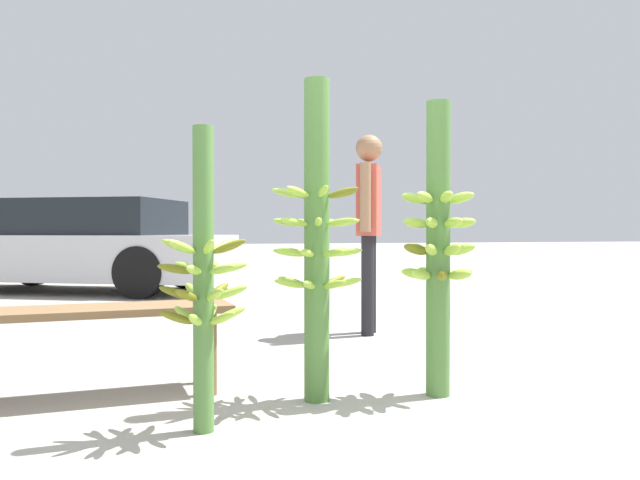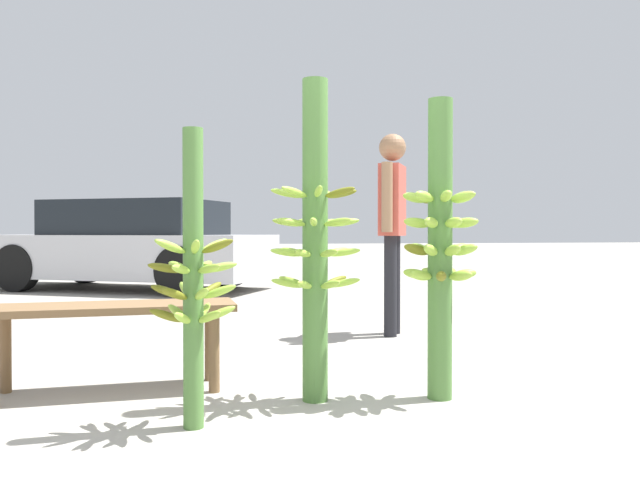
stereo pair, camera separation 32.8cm
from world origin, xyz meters
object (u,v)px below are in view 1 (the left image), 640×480
vendor_person (369,213)px  market_bench (102,321)px  parked_car (84,247)px  banana_stalk_right (438,245)px  banana_stalk_center (317,240)px  banana_stalk_left (203,280)px

vendor_person → market_bench: bearing=153.9°
parked_car → vendor_person: bearing=-123.5°
banana_stalk_right → vendor_person: size_ratio=0.92×
vendor_person → parked_car: bearing=57.1°
banana_stalk_center → banana_stalk_right: banana_stalk_center is taller
market_bench → vendor_person: bearing=32.0°
banana_stalk_center → banana_stalk_right: 0.66m
banana_stalk_right → market_bench: banana_stalk_right is taller
vendor_person → parked_car: 5.47m
parked_car → banana_stalk_center: bearing=-138.9°
parked_car → banana_stalk_right: bearing=-133.9°
banana_stalk_left → vendor_person: 2.80m
banana_stalk_left → parked_car: bearing=98.2°
vendor_person → market_bench: size_ratio=1.25×
banana_stalk_right → banana_stalk_left: bearing=-168.9°
banana_stalk_center → banana_stalk_right: size_ratio=1.06×
banana_stalk_left → market_bench: (-0.46, 0.72, -0.26)m
vendor_person → market_bench: (-2.10, -1.52, -0.63)m
banana_stalk_left → banana_stalk_right: 1.31m
vendor_person → parked_car: vendor_person is taller
banana_stalk_center → vendor_person: 2.17m
banana_stalk_left → vendor_person: (1.65, 2.24, 0.37)m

